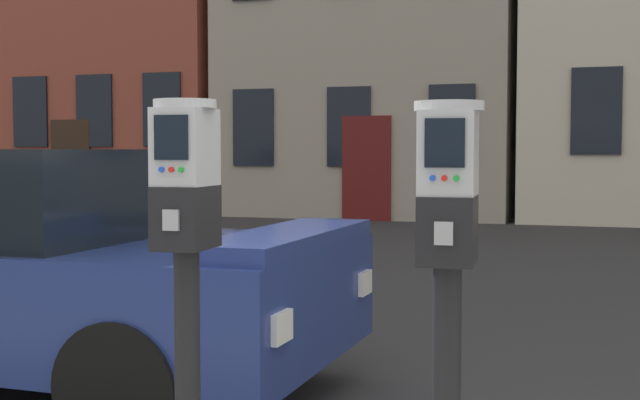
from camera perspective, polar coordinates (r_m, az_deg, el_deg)
parking_meter_near_kerb at (r=2.99m, az=-8.90°, el=-2.02°), size 0.23×0.26×1.45m
parking_meter_twin_adjacent at (r=2.70m, az=8.50°, el=-2.92°), size 0.23×0.26×1.43m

